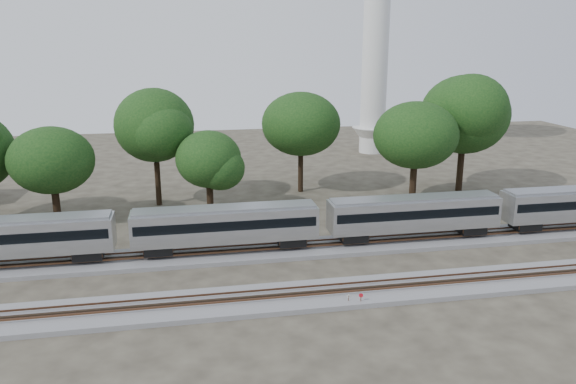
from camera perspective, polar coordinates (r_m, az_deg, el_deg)
The scene contains 13 objects.
ground at distance 47.27m, azimuth -2.60°, elevation -8.94°, with size 160.00×160.00×0.00m, color #383328.
track_far at distance 52.67m, azimuth -3.54°, elevation -6.08°, with size 160.00×5.00×0.73m.
track_near at distance 43.60m, azimuth -1.85°, elevation -10.82°, with size 160.00×5.00×0.73m.
train at distance 52.87m, azimuth 3.68°, elevation -2.64°, with size 105.85×3.02×4.45m.
switch_stand_red at distance 43.08m, azimuth 7.42°, elevation -10.63°, with size 0.31×0.16×1.03m.
switch_stand_white at distance 43.07m, azimuth 6.18°, elevation -10.69°, with size 0.29×0.12×0.92m.
switch_lever at distance 43.77m, azimuth 6.16°, elevation -10.88°, with size 0.50×0.30×0.30m, color #512D19.
tree_2 at distance 64.14m, azimuth -22.90°, elevation 2.96°, with size 7.14×7.14×10.07m.
tree_3 at distance 67.53m, azimuth -13.42°, elevation 6.61°, with size 9.82×9.82×13.85m.
tree_4 at distance 62.75m, azimuth -8.07°, elevation 3.31°, with size 6.63×6.63×9.35m.
tree_5 at distance 71.85m, azimuth 1.32°, elevation 6.92°, with size 9.05×9.05×12.76m.
tree_6 at distance 67.76m, azimuth 12.86°, elevation 5.64°, with size 8.59×8.59×12.11m.
tree_7 at distance 75.39m, azimuth 17.51°, elevation 7.51°, with size 10.23×10.23×14.42m.
Camera 1 is at (-5.86, -42.68, 19.44)m, focal length 35.00 mm.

